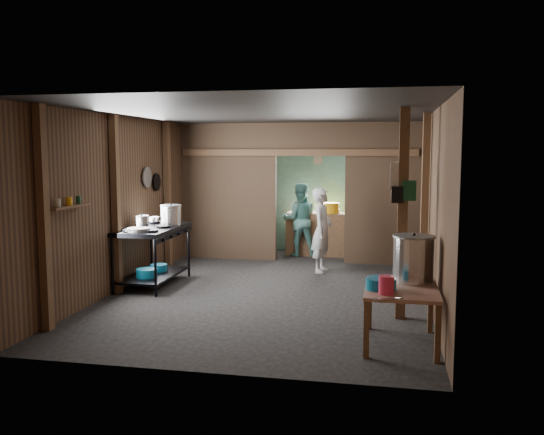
% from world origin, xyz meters
% --- Properties ---
extents(floor, '(4.50, 7.00, 0.00)m').
position_xyz_m(floor, '(0.00, 0.00, 0.00)').
color(floor, black).
rests_on(floor, ground).
extents(ceiling, '(4.50, 7.00, 0.00)m').
position_xyz_m(ceiling, '(0.00, 0.00, 2.60)').
color(ceiling, black).
rests_on(ceiling, ground).
extents(wall_back, '(4.50, 0.00, 2.60)m').
position_xyz_m(wall_back, '(0.00, 3.50, 1.30)').
color(wall_back, brown).
rests_on(wall_back, ground).
extents(wall_front, '(4.50, 0.00, 2.60)m').
position_xyz_m(wall_front, '(0.00, -3.50, 1.30)').
color(wall_front, brown).
rests_on(wall_front, ground).
extents(wall_left, '(0.00, 7.00, 2.60)m').
position_xyz_m(wall_left, '(-2.25, 0.00, 1.30)').
color(wall_left, brown).
rests_on(wall_left, ground).
extents(wall_right, '(0.00, 7.00, 2.60)m').
position_xyz_m(wall_right, '(2.25, 0.00, 1.30)').
color(wall_right, brown).
rests_on(wall_right, ground).
extents(partition_left, '(1.85, 0.10, 2.60)m').
position_xyz_m(partition_left, '(-1.32, 2.20, 1.30)').
color(partition_left, '#3D2C21').
rests_on(partition_left, floor).
extents(partition_right, '(1.35, 0.10, 2.60)m').
position_xyz_m(partition_right, '(1.57, 2.20, 1.30)').
color(partition_right, '#3D2C21').
rests_on(partition_right, floor).
extents(partition_header, '(1.30, 0.10, 0.60)m').
position_xyz_m(partition_header, '(0.25, 2.20, 2.30)').
color(partition_header, '#3D2C21').
rests_on(partition_header, wall_back).
extents(turquoise_panel, '(4.40, 0.06, 2.50)m').
position_xyz_m(turquoise_panel, '(0.00, 3.44, 1.25)').
color(turquoise_panel, '#7EC6B9').
rests_on(turquoise_panel, wall_back).
extents(back_counter, '(1.20, 0.50, 0.85)m').
position_xyz_m(back_counter, '(0.30, 2.95, 0.42)').
color(back_counter, brown).
rests_on(back_counter, floor).
extents(wall_clock, '(0.20, 0.03, 0.20)m').
position_xyz_m(wall_clock, '(0.25, 3.40, 1.90)').
color(wall_clock, beige).
rests_on(wall_clock, wall_back).
extents(post_left_a, '(0.10, 0.12, 2.60)m').
position_xyz_m(post_left_a, '(-2.18, -2.60, 1.30)').
color(post_left_a, brown).
rests_on(post_left_a, floor).
extents(post_left_b, '(0.10, 0.12, 2.60)m').
position_xyz_m(post_left_b, '(-2.18, -0.80, 1.30)').
color(post_left_b, brown).
rests_on(post_left_b, floor).
extents(post_left_c, '(0.10, 0.12, 2.60)m').
position_xyz_m(post_left_c, '(-2.18, 1.20, 1.30)').
color(post_left_c, brown).
rests_on(post_left_c, floor).
extents(post_right, '(0.10, 0.12, 2.60)m').
position_xyz_m(post_right, '(2.18, -0.20, 1.30)').
color(post_right, brown).
rests_on(post_right, floor).
extents(post_free, '(0.12, 0.12, 2.60)m').
position_xyz_m(post_free, '(1.85, -1.30, 1.30)').
color(post_free, brown).
rests_on(post_free, floor).
extents(cross_beam, '(4.40, 0.12, 0.12)m').
position_xyz_m(cross_beam, '(0.00, 2.15, 2.05)').
color(cross_beam, brown).
rests_on(cross_beam, wall_left).
extents(pan_lid_big, '(0.03, 0.34, 0.34)m').
position_xyz_m(pan_lid_big, '(-2.21, 0.40, 1.65)').
color(pan_lid_big, gray).
rests_on(pan_lid_big, wall_left).
extents(pan_lid_small, '(0.03, 0.30, 0.30)m').
position_xyz_m(pan_lid_small, '(-2.21, 0.80, 1.55)').
color(pan_lid_small, black).
rests_on(pan_lid_small, wall_left).
extents(wall_shelf, '(0.14, 0.80, 0.03)m').
position_xyz_m(wall_shelf, '(-2.15, -2.10, 1.40)').
color(wall_shelf, brown).
rests_on(wall_shelf, wall_left).
extents(jar_white, '(0.07, 0.07, 0.10)m').
position_xyz_m(jar_white, '(-2.15, -2.35, 1.47)').
color(jar_white, beige).
rests_on(jar_white, wall_shelf).
extents(jar_yellow, '(0.08, 0.08, 0.10)m').
position_xyz_m(jar_yellow, '(-2.15, -2.10, 1.47)').
color(jar_yellow, '#F5A813').
rests_on(jar_yellow, wall_shelf).
extents(jar_green, '(0.06, 0.06, 0.10)m').
position_xyz_m(jar_green, '(-2.15, -1.88, 1.47)').
color(jar_green, '#134929').
rests_on(jar_green, wall_shelf).
extents(bag_white, '(0.22, 0.15, 0.32)m').
position_xyz_m(bag_white, '(1.80, -1.22, 1.78)').
color(bag_white, beige).
rests_on(bag_white, post_free).
extents(bag_green, '(0.16, 0.12, 0.24)m').
position_xyz_m(bag_green, '(1.92, -1.36, 1.60)').
color(bag_green, '#134929').
rests_on(bag_green, post_free).
extents(bag_black, '(0.14, 0.10, 0.20)m').
position_xyz_m(bag_black, '(1.78, -1.38, 1.55)').
color(bag_black, black).
rests_on(bag_black, post_free).
extents(gas_range, '(0.79, 1.54, 0.91)m').
position_xyz_m(gas_range, '(-1.88, -0.21, 0.45)').
color(gas_range, black).
rests_on(gas_range, floor).
extents(prep_table, '(0.77, 1.06, 0.62)m').
position_xyz_m(prep_table, '(1.83, -2.31, 0.31)').
color(prep_table, tan).
rests_on(prep_table, floor).
extents(stove_pot_large, '(0.39, 0.39, 0.34)m').
position_xyz_m(stove_pot_large, '(-1.71, 0.14, 1.06)').
color(stove_pot_large, silver).
rests_on(stove_pot_large, gas_range).
extents(stove_pot_med, '(0.24, 0.24, 0.20)m').
position_xyz_m(stove_pot_med, '(-2.05, -0.21, 0.99)').
color(stove_pot_med, silver).
rests_on(stove_pot_med, gas_range).
extents(stove_saucepan, '(0.21, 0.21, 0.11)m').
position_xyz_m(stove_saucepan, '(-2.05, 0.26, 0.96)').
color(stove_saucepan, silver).
rests_on(stove_saucepan, gas_range).
extents(frying_pan, '(0.49, 0.63, 0.08)m').
position_xyz_m(frying_pan, '(-1.88, -0.71, 0.93)').
color(frying_pan, gray).
rests_on(frying_pan, gas_range).
extents(blue_tub_front, '(0.32, 0.32, 0.13)m').
position_xyz_m(blue_tub_front, '(-1.88, -0.46, 0.24)').
color(blue_tub_front, '#0F6D94').
rests_on(blue_tub_front, gas_range).
extents(blue_tub_back, '(0.27, 0.27, 0.11)m').
position_xyz_m(blue_tub_back, '(-1.88, 0.01, 0.23)').
color(blue_tub_back, '#0F6D94').
rests_on(blue_tub_back, gas_range).
extents(stock_pot, '(0.56, 0.56, 0.54)m').
position_xyz_m(stock_pot, '(1.96, -1.99, 0.87)').
color(stock_pot, silver).
rests_on(stock_pot, prep_table).
extents(wash_basin, '(0.43, 0.43, 0.12)m').
position_xyz_m(wash_basin, '(1.61, -2.43, 0.68)').
color(wash_basin, '#0F6D94').
rests_on(wash_basin, prep_table).
extents(pink_bucket, '(0.18, 0.18, 0.19)m').
position_xyz_m(pink_bucket, '(1.67, -2.63, 0.72)').
color(pink_bucket, '#E52F54').
rests_on(pink_bucket, prep_table).
extents(knife, '(0.29, 0.15, 0.01)m').
position_xyz_m(knife, '(1.69, -2.84, 0.63)').
color(knife, silver).
rests_on(knife, prep_table).
extents(yellow_tub, '(0.37, 0.37, 0.21)m').
position_xyz_m(yellow_tub, '(0.55, 2.95, 0.95)').
color(yellow_tub, '#F5A813').
rests_on(yellow_tub, back_counter).
extents(red_cup, '(0.13, 0.13, 0.15)m').
position_xyz_m(red_cup, '(-0.04, 2.95, 0.92)').
color(red_cup, red).
rests_on(red_cup, back_counter).
extents(cook, '(0.41, 0.57, 1.45)m').
position_xyz_m(cook, '(0.58, 1.30, 0.73)').
color(cook, silver).
rests_on(cook, floor).
extents(worker_back, '(0.80, 0.67, 1.45)m').
position_xyz_m(worker_back, '(-0.02, 2.75, 0.73)').
color(worker_back, '#5A9D95').
rests_on(worker_back, floor).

